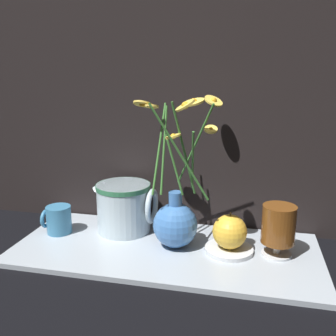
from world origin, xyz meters
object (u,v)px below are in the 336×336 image
yellow_mug (58,219)px  tea_glass (278,226)px  vase_with_flowers (176,218)px  ceramic_pitcher (124,205)px  orange_fruit (230,232)px

yellow_mug → tea_glass: (0.55, -0.01, 0.04)m
vase_with_flowers → ceramic_pitcher: bearing=157.3°
vase_with_flowers → tea_glass: (0.24, 0.00, -0.00)m
yellow_mug → ceramic_pitcher: ceramic_pitcher is taller
ceramic_pitcher → orange_fruit: bearing=-12.8°
vase_with_flowers → orange_fruit: 0.13m
vase_with_flowers → yellow_mug: (-0.32, 0.01, -0.04)m
vase_with_flowers → tea_glass: vase_with_flowers is taller
tea_glass → orange_fruit: 0.11m
vase_with_flowers → ceramic_pitcher: size_ratio=2.16×
orange_fruit → yellow_mug: bearing=178.5°
ceramic_pitcher → orange_fruit: 0.29m
vase_with_flowers → yellow_mug: 0.32m
ceramic_pitcher → tea_glass: ceramic_pitcher is taller
orange_fruit → ceramic_pitcher: bearing=167.2°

